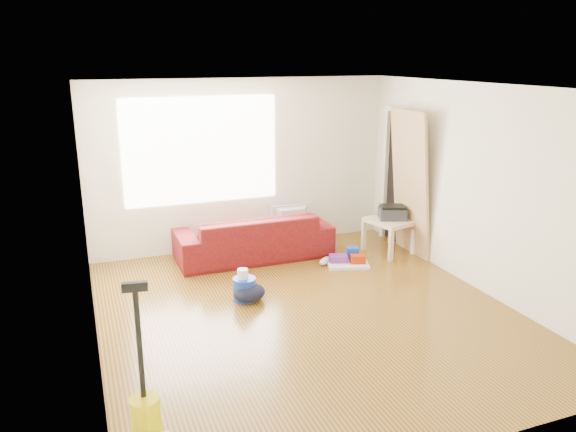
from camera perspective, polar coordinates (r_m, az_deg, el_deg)
name	(u,v)px	position (r m, az deg, el deg)	size (l,w,h in m)	color
room	(309,202)	(6.17, 2.14, 1.43)	(4.51, 5.01, 2.51)	#513212
sofa	(254,257)	(8.13, -3.48, -4.19)	(2.20, 0.86, 0.64)	#4A050E
tv_stand	(293,237)	(8.54, 0.50, -2.11)	(0.76, 0.48, 0.27)	black
tv	(293,217)	(8.45, 0.51, -0.12)	(0.63, 0.08, 0.36)	black
side_table	(392,224)	(8.35, 10.49, -0.81)	(0.75, 0.75, 0.51)	tan
printer	(392,212)	(8.30, 10.55, 0.36)	(0.46, 0.40, 0.20)	#2B2B34
bucket	(245,300)	(6.78, -4.42, -8.47)	(0.28, 0.28, 0.28)	#1636B6
toilet_paper	(243,285)	(6.70, -4.60, -6.97)	(0.13, 0.13, 0.12)	white
cleaning_tray	(348,260)	(7.87, 6.11, -4.47)	(0.67, 0.60, 0.20)	white
backpack	(250,301)	(6.74, -3.93, -8.63)	(0.39, 0.31, 0.21)	#181F31
sneakers	(332,261)	(7.85, 4.48, -4.56)	(0.44, 0.23, 0.10)	silver
door_panel	(406,253)	(8.46, 11.89, -3.70)	(0.04, 0.84, 2.10)	tan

